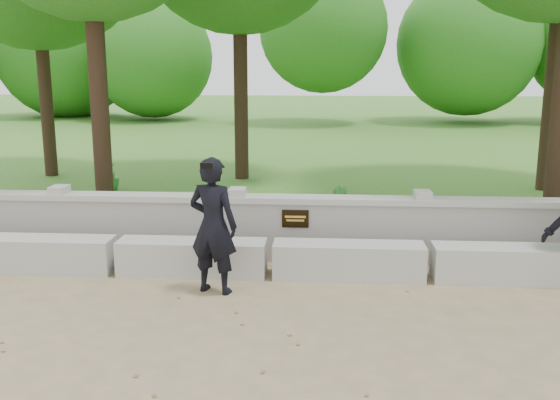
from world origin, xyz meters
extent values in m
plane|color=#9D8460|center=(0.00, 0.00, 0.00)|extent=(80.00, 80.00, 0.00)
cube|color=#366B21|center=(0.00, 14.00, 0.12)|extent=(40.00, 22.00, 0.25)
cube|color=#AEABA4|center=(-3.00, 1.90, 0.23)|extent=(1.90, 0.45, 0.45)
cube|color=#AEABA4|center=(-1.00, 1.90, 0.23)|extent=(1.90, 0.45, 0.45)
cube|color=#AEABA4|center=(1.00, 1.90, 0.23)|extent=(1.90, 0.45, 0.45)
cube|color=#AEABA4|center=(3.00, 1.90, 0.23)|extent=(1.90, 0.45, 0.45)
cube|color=#A4A19A|center=(0.00, 2.60, 0.41)|extent=(12.50, 0.25, 0.82)
cube|color=#AEABA4|center=(0.00, 2.60, 0.86)|extent=(12.50, 0.35, 0.08)
cube|color=black|center=(0.30, 2.46, 0.62)|extent=(0.36, 0.02, 0.24)
imported|color=black|center=(-0.61, 1.29, 0.81)|extent=(0.68, 0.54, 1.62)
cube|color=black|center=(-0.61, 0.96, 1.57)|extent=(0.14, 0.06, 0.07)
cylinder|color=#382619|center=(-5.35, 7.61, 2.31)|extent=(0.28, 0.28, 4.11)
cylinder|color=#382619|center=(-2.90, 4.10, 2.38)|extent=(0.29, 0.29, 4.27)
cylinder|color=#382619|center=(-1.08, 7.53, 2.43)|extent=(0.30, 0.30, 4.37)
cylinder|color=#382619|center=(5.01, 6.70, 2.62)|extent=(0.32, 0.32, 4.73)
imported|color=#287427|center=(-1.91, 3.30, 0.51)|extent=(0.32, 0.33, 0.52)
imported|color=#287427|center=(0.87, 3.30, 0.58)|extent=(0.36, 0.41, 0.65)
imported|color=#287427|center=(-3.46, 6.01, 0.53)|extent=(0.39, 0.41, 0.56)
camera|label=1|loc=(0.66, -5.67, 2.64)|focal=40.00mm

